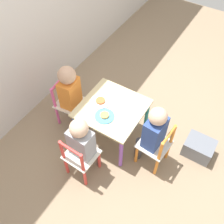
{
  "coord_description": "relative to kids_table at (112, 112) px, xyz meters",
  "views": [
    {
      "loc": [
        -1.3,
        -0.81,
        2.26
      ],
      "look_at": [
        0.0,
        0.0,
        0.38
      ],
      "focal_mm": 42.0,
      "sensor_mm": 36.0,
      "label": 1
    }
  ],
  "objects": [
    {
      "name": "kids_table",
      "position": [
        0.0,
        0.0,
        0.0
      ],
      "size": [
        0.56,
        0.56,
        0.44
      ],
      "color": "beige",
      "rests_on": "ground_plane"
    },
    {
      "name": "plate_left",
      "position": [
        -0.12,
        0.0,
        0.08
      ],
      "size": [
        0.18,
        0.18,
        0.03
      ],
      "color": "#4C9EE0",
      "rests_on": "kids_table"
    },
    {
      "name": "plate_back",
      "position": [
        0.0,
        0.12,
        0.08
      ],
      "size": [
        0.19,
        0.19,
        0.03
      ],
      "color": "white",
      "rests_on": "kids_table"
    },
    {
      "name": "child_front",
      "position": [
        -0.04,
        -0.43,
        0.05
      ],
      "size": [
        0.21,
        0.22,
        0.73
      ],
      "rotation": [
        0.0,
        0.0,
        -3.23
      ],
      "color": "#38383D",
      "rests_on": "ground_plane"
    },
    {
      "name": "child_left",
      "position": [
        -0.43,
        0.02,
        0.04
      ],
      "size": [
        0.21,
        0.21,
        0.71
      ],
      "rotation": [
        0.0,
        0.0,
        1.53
      ],
      "color": "#7A6B5B",
      "rests_on": "ground_plane"
    },
    {
      "name": "child_back",
      "position": [
        -0.05,
        0.43,
        0.07
      ],
      "size": [
        0.21,
        0.22,
        0.74
      ],
      "rotation": [
        0.0,
        0.0,
        0.1
      ],
      "color": "#4C608E",
      "rests_on": "ground_plane"
    },
    {
      "name": "ground_plane",
      "position": [
        0.0,
        0.0,
        -0.38
      ],
      "size": [
        6.0,
        6.0,
        0.0
      ],
      "primitive_type": "plane",
      "color": "#8C755B"
    },
    {
      "name": "chair_orange",
      "position": [
        -0.04,
        -0.49,
        -0.12
      ],
      "size": [
        0.28,
        0.28,
        0.52
      ],
      "rotation": [
        0.0,
        0.0,
        -3.23
      ],
      "color": "silver",
      "rests_on": "ground_plane"
    },
    {
      "name": "chair_pink",
      "position": [
        -0.05,
        0.49,
        -0.12
      ],
      "size": [
        0.29,
        0.29,
        0.52
      ],
      "rotation": [
        0.0,
        0.0,
        0.1
      ],
      "color": "silver",
      "rests_on": "ground_plane"
    },
    {
      "name": "storage_bin",
      "position": [
        0.26,
        -0.82,
        -0.29
      ],
      "size": [
        0.22,
        0.27,
        0.18
      ],
      "color": "slate",
      "rests_on": "ground_plane"
    },
    {
      "name": "chair_red",
      "position": [
        -0.49,
        0.02,
        -0.12
      ],
      "size": [
        0.27,
        0.27,
        0.52
      ],
      "rotation": [
        0.0,
        0.0,
        1.53
      ],
      "color": "silver",
      "rests_on": "ground_plane"
    }
  ]
}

